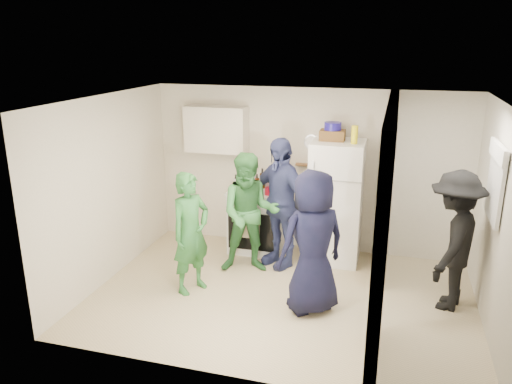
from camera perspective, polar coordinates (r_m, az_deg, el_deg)
floor at (r=6.58m, az=2.93°, el=-11.78°), size 4.80×4.80×0.00m
wall_back at (r=7.68m, az=5.91°, el=2.47°), size 4.80×0.00×4.80m
wall_front at (r=4.55m, az=-1.67°, el=-7.96°), size 4.80×0.00×4.80m
wall_left at (r=6.98m, az=-16.50°, el=0.34°), size 0.00×3.40×3.40m
wall_right at (r=6.06m, az=25.86°, el=-3.22°), size 0.00×3.40×3.40m
ceiling at (r=5.80m, az=3.31°, el=10.38°), size 4.80×4.80×0.00m
partition_pier_back at (r=7.00m, az=14.75°, el=0.54°), size 0.12×1.20×2.50m
partition_pier_front at (r=4.92m, az=14.04°, el=-6.48°), size 0.12×1.20×2.50m
partition_header at (r=5.70m, az=15.24°, el=7.65°), size 0.12×1.00×0.40m
stove at (r=7.75m, az=0.13°, el=-3.21°), size 0.82×0.68×0.97m
upper_cabinet at (r=7.74m, az=-4.53°, el=7.17°), size 0.95×0.34×0.70m
fridge at (r=7.37m, az=9.11°, el=-1.14°), size 0.74×0.72×1.80m
wicker_basket at (r=7.19m, az=8.72°, el=6.43°), size 0.35×0.25×0.15m
blue_bowl at (r=7.17m, az=8.77°, el=7.45°), size 0.24×0.24×0.11m
yellow_cup_stack_top at (r=7.00m, az=11.19°, el=6.44°), size 0.09×0.09×0.25m
wall_clock at (r=7.55m, az=6.36°, el=5.71°), size 0.22×0.02×0.22m
spice_shelf at (r=7.61m, az=5.87°, el=3.11°), size 0.35×0.08×0.03m
nook_window at (r=6.13m, az=25.86°, el=0.94°), size 0.03×0.70×0.80m
nook_window_frame at (r=6.13m, az=25.72°, el=0.95°), size 0.04×0.76×0.86m
nook_valance at (r=6.05m, az=25.92°, el=4.15°), size 0.04×0.82×0.18m
yellow_cup_stack_stove at (r=7.39m, az=-1.22°, el=0.76°), size 0.09×0.09×0.25m
red_cup at (r=7.34m, az=1.37°, el=0.12°), size 0.09×0.09×0.12m
person_green_left at (r=6.45m, az=-7.46°, el=-4.67°), size 0.60×0.69×1.60m
person_green_center at (r=6.92m, az=-0.73°, el=-2.48°), size 0.97×0.85×1.71m
person_denim at (r=7.10m, az=2.74°, el=-1.24°), size 1.18×1.00×1.89m
person_navy at (r=5.94m, az=6.47°, el=-5.77°), size 1.02×0.98×1.76m
person_nook at (r=6.44m, az=21.63°, el=-5.21°), size 0.95×1.26×1.73m
bottle_a at (r=7.75m, az=-1.51°, el=1.55°), size 0.06×0.06×0.25m
bottle_b at (r=7.52m, az=-1.28°, el=1.22°), size 0.07×0.07×0.29m
bottle_c at (r=7.72m, az=-0.24°, el=1.46°), size 0.07×0.07×0.24m
bottle_d at (r=7.53m, az=0.13°, el=1.10°), size 0.07×0.07×0.26m
bottle_e at (r=7.71m, az=1.18°, el=1.55°), size 0.06×0.06×0.27m
bottle_f at (r=7.54m, az=1.46°, el=1.06°), size 0.07×0.07×0.24m
bottle_g at (r=7.61m, az=2.26°, el=1.31°), size 0.06×0.06×0.26m
bottle_h at (r=7.54m, az=-2.33°, el=1.09°), size 0.06×0.06×0.25m
bottle_i at (r=7.65m, az=0.72°, el=1.57°), size 0.08×0.08×0.31m
bottle_j at (r=7.40m, az=2.30°, el=0.82°), size 0.06×0.06×0.26m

